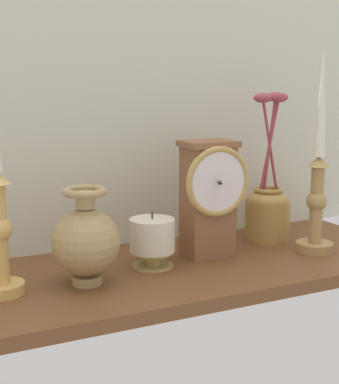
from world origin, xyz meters
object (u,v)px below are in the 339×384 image
mantel_clock (209,196)px  pillar_candle_front (152,240)px  brass_vase_bulbous (86,240)px  brass_vase_jar (268,206)px  candlestick_tall_left (317,185)px

mantel_clock → pillar_candle_front: (-12.72, -1.31, -6.99)cm
pillar_candle_front → mantel_clock: bearing=5.9°
brass_vase_bulbous → brass_vase_jar: size_ratio=0.52×
brass_vase_jar → brass_vase_bulbous: bearing=-167.1°
candlestick_tall_left → brass_vase_bulbous: bearing=178.2°
brass_vase_jar → pillar_candle_front: 30.88cm
candlestick_tall_left → brass_vase_jar: size_ratio=1.29×
candlestick_tall_left → brass_vase_bulbous: (-47.41, 1.48, -5.98)cm
mantel_clock → pillar_candle_front: mantel_clock is taller
mantel_clock → brass_vase_jar: brass_vase_jar is taller
candlestick_tall_left → brass_vase_jar: 13.52cm
brass_vase_bulbous → brass_vase_jar: (43.90, 10.02, -0.20)cm
mantel_clock → candlestick_tall_left: 21.96cm
mantel_clock → pillar_candle_front: 14.58cm
brass_vase_jar → candlestick_tall_left: bearing=-73.0°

